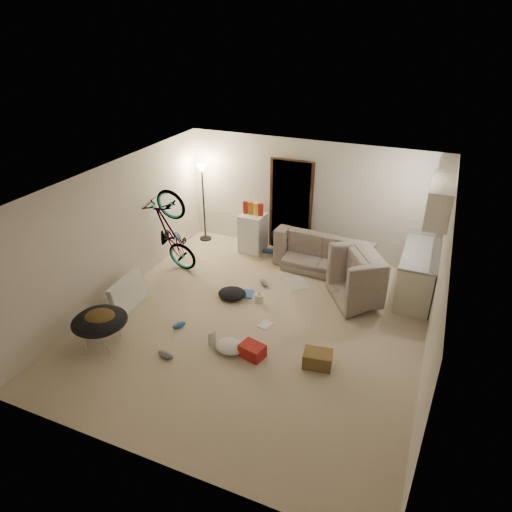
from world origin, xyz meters
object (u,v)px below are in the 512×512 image
at_px(armchair, 374,282).
at_px(drink_case_a, 318,359).
at_px(kitchen_counter, 417,275).
at_px(juicer, 259,298).
at_px(saucer_chair, 100,325).
at_px(drink_case_b, 252,351).
at_px(tv_box, 128,293).
at_px(sofa, 326,254).
at_px(bicycle, 172,249).
at_px(floor_lamp, 203,187).
at_px(mini_fridge, 253,233).

xyz_separation_m(armchair, drink_case_a, (-0.44, -2.17, -0.24)).
height_order(kitchen_counter, drink_case_a, kitchen_counter).
bearing_deg(kitchen_counter, juicer, -152.85).
relative_size(saucer_chair, drink_case_a, 2.03).
bearing_deg(armchair, kitchen_counter, -90.86).
height_order(kitchen_counter, drink_case_b, kitchen_counter).
bearing_deg(kitchen_counter, tv_box, -152.84).
bearing_deg(kitchen_counter, sofa, 166.39).
xyz_separation_m(saucer_chair, drink_case_a, (3.33, 0.84, -0.24)).
distance_m(bicycle, drink_case_a, 3.98).
height_order(floor_lamp, saucer_chair, floor_lamp).
height_order(bicycle, drink_case_a, bicycle).
bearing_deg(saucer_chair, drink_case_a, 14.15).
relative_size(sofa, drink_case_a, 4.78).
relative_size(armchair, drink_case_b, 3.04).
xyz_separation_m(drink_case_b, juicer, (-0.49, 1.46, -0.01)).
height_order(armchair, mini_fridge, mini_fridge).
xyz_separation_m(floor_lamp, tv_box, (0.10, -3.08, -1.01)).
bearing_deg(bicycle, juicer, -97.54).
distance_m(drink_case_a, juicer, 1.95).
xyz_separation_m(bicycle, drink_case_b, (2.59, -1.88, -0.38)).
relative_size(kitchen_counter, armchair, 1.33).
distance_m(floor_lamp, bicycle, 1.78).
height_order(drink_case_b, juicer, juicer).
distance_m(sofa, drink_case_a, 3.15).
distance_m(mini_fridge, juicer, 2.14).
distance_m(saucer_chair, tv_box, 1.06).
bearing_deg(drink_case_b, juicer, 123.05).
height_order(kitchen_counter, sofa, kitchen_counter).
distance_m(bicycle, tv_box, 1.52).
bearing_deg(bicycle, floor_lamp, 7.43).
distance_m(armchair, mini_fridge, 3.02).
height_order(mini_fridge, drink_case_b, mini_fridge).
relative_size(mini_fridge, tv_box, 0.97).
distance_m(kitchen_counter, bicycle, 4.82).
height_order(tv_box, drink_case_b, tv_box).
height_order(kitchen_counter, armchair, kitchen_counter).
relative_size(bicycle, juicer, 8.21).
relative_size(sofa, juicer, 8.98).
relative_size(sofa, bicycle, 1.09).
bearing_deg(saucer_chair, juicer, 48.65).
xyz_separation_m(kitchen_counter, drink_case_a, (-1.15, -2.61, -0.32)).
xyz_separation_m(sofa, mini_fridge, (-1.71, 0.10, 0.14)).
distance_m(kitchen_counter, drink_case_a, 2.87).
relative_size(sofa, drink_case_b, 5.53).
distance_m(floor_lamp, sofa, 3.14).
bearing_deg(drink_case_a, armchair, 69.95).
xyz_separation_m(floor_lamp, bicycle, (0.10, -1.57, -0.82)).
bearing_deg(bicycle, drink_case_a, -111.45).
bearing_deg(saucer_chair, sofa, 56.14).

